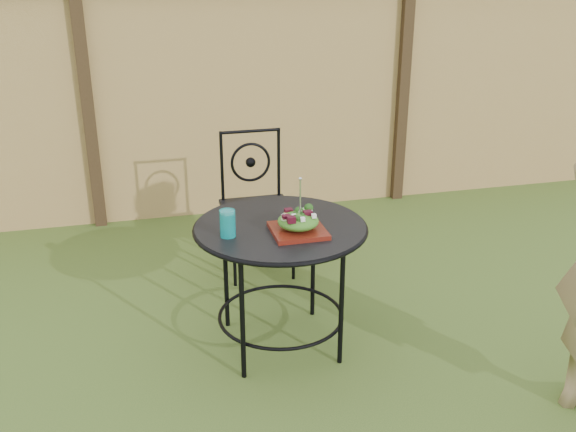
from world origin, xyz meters
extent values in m
plane|color=#2A4616|center=(0.00, 0.00, 0.00)|extent=(60.00, 60.00, 0.00)
cube|color=tan|center=(0.00, 2.20, 0.90)|extent=(8.00, 0.05, 1.80)
cube|color=black|center=(-1.30, 2.15, 0.95)|extent=(0.09, 0.09, 1.90)
cube|color=black|center=(1.30, 2.15, 0.95)|extent=(0.09, 0.09, 1.90)
cylinder|color=black|center=(-0.29, 0.08, 0.71)|extent=(0.90, 0.90, 0.02)
torus|color=black|center=(-0.29, 0.08, 0.71)|extent=(0.92, 0.92, 0.02)
torus|color=black|center=(-0.29, 0.08, 0.18)|extent=(0.70, 0.70, 0.02)
cylinder|color=black|center=(-0.02, 0.34, 0.35)|extent=(0.03, 0.03, 0.71)
cylinder|color=black|center=(-0.55, 0.34, 0.35)|extent=(0.03, 0.03, 0.71)
cylinder|color=black|center=(-0.55, -0.18, 0.35)|extent=(0.03, 0.03, 0.71)
cylinder|color=black|center=(-0.02, -0.18, 0.35)|extent=(0.03, 0.03, 0.71)
cube|color=black|center=(-0.22, 1.02, 0.45)|extent=(0.46, 0.46, 0.03)
cylinder|color=black|center=(-0.22, 1.23, 0.94)|extent=(0.42, 0.02, 0.02)
torus|color=black|center=(-0.22, 1.23, 0.72)|extent=(0.28, 0.02, 0.28)
cylinder|color=black|center=(-0.42, 0.82, 0.22)|extent=(0.02, 0.02, 0.44)
cylinder|color=black|center=(-0.02, 0.82, 0.22)|extent=(0.02, 0.02, 0.44)
cylinder|color=black|center=(-0.42, 1.22, 0.22)|extent=(0.02, 0.02, 0.44)
cylinder|color=black|center=(-0.02, 1.22, 0.22)|extent=(0.02, 0.02, 0.44)
cylinder|color=black|center=(-0.42, 1.23, 0.70)|extent=(0.02, 0.02, 0.50)
cylinder|color=black|center=(-0.02, 1.23, 0.70)|extent=(0.02, 0.02, 0.50)
cube|color=#4C0F0A|center=(-0.22, -0.05, 0.74)|extent=(0.27, 0.27, 0.02)
ellipsoid|color=#235614|center=(-0.22, -0.05, 0.79)|extent=(0.21, 0.21, 0.08)
cylinder|color=silver|center=(-0.21, -0.05, 0.92)|extent=(0.01, 0.01, 0.18)
cylinder|color=#0B8688|center=(-0.58, 0.00, 0.79)|extent=(0.08, 0.08, 0.14)
camera|label=1|loc=(-1.02, -2.94, 2.02)|focal=40.00mm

